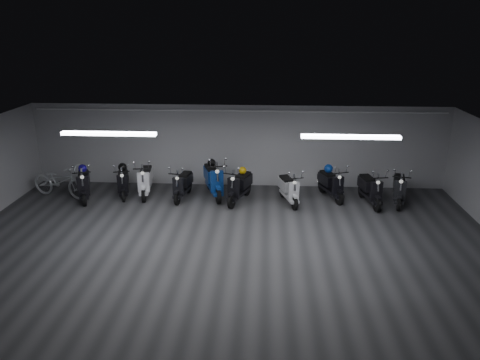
# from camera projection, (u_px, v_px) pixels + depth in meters

# --- Properties ---
(floor) EXTENTS (14.00, 10.00, 0.01)m
(floor) POSITION_uv_depth(u_px,v_px,m) (226.00, 254.00, 11.16)
(floor) COLOR #323234
(floor) RESTS_ON ground
(ceiling) EXTENTS (14.00, 10.00, 0.01)m
(ceiling) POSITION_uv_depth(u_px,v_px,m) (224.00, 143.00, 10.24)
(ceiling) COLOR slate
(ceiling) RESTS_ON ground
(back_wall) EXTENTS (14.00, 0.01, 2.80)m
(back_wall) POSITION_uv_depth(u_px,v_px,m) (238.00, 146.00, 15.42)
(back_wall) COLOR #A2A2A5
(back_wall) RESTS_ON ground
(front_wall) EXTENTS (14.00, 0.01, 2.80)m
(front_wall) POSITION_uv_depth(u_px,v_px,m) (192.00, 341.00, 5.98)
(front_wall) COLOR #A2A2A5
(front_wall) RESTS_ON ground
(fluor_strip_left) EXTENTS (2.40, 0.18, 0.08)m
(fluor_strip_left) POSITION_uv_depth(u_px,v_px,m) (109.00, 134.00, 11.36)
(fluor_strip_left) COLOR white
(fluor_strip_left) RESTS_ON ceiling
(fluor_strip_right) EXTENTS (2.40, 0.18, 0.08)m
(fluor_strip_right) POSITION_uv_depth(u_px,v_px,m) (351.00, 137.00, 11.04)
(fluor_strip_right) COLOR white
(fluor_strip_right) RESTS_ON ceiling
(conduit) EXTENTS (13.60, 0.05, 0.05)m
(conduit) POSITION_uv_depth(u_px,v_px,m) (238.00, 111.00, 14.94)
(conduit) COLOR white
(conduit) RESTS_ON back_wall
(scooter_0) EXTENTS (1.18, 1.90, 1.34)m
(scooter_0) POSITION_uv_depth(u_px,v_px,m) (83.00, 179.00, 14.37)
(scooter_0) COLOR black
(scooter_0) RESTS_ON floor
(scooter_1) EXTENTS (0.97, 1.75, 1.24)m
(scooter_1) POSITION_uv_depth(u_px,v_px,m) (123.00, 178.00, 14.68)
(scooter_1) COLOR black
(scooter_1) RESTS_ON floor
(scooter_2) EXTENTS (0.85, 1.90, 1.36)m
(scooter_2) POSITION_uv_depth(u_px,v_px,m) (145.00, 176.00, 14.70)
(scooter_2) COLOR silver
(scooter_2) RESTS_ON floor
(scooter_3) EXTENTS (0.80, 1.73, 1.24)m
(scooter_3) POSITION_uv_depth(u_px,v_px,m) (182.00, 180.00, 14.45)
(scooter_3) COLOR black
(scooter_3) RESTS_ON floor
(scooter_4) EXTENTS (1.27, 2.12, 1.49)m
(scooter_4) POSITION_uv_depth(u_px,v_px,m) (213.00, 174.00, 14.61)
(scooter_4) COLOR navy
(scooter_4) RESTS_ON floor
(scooter_5) EXTENTS (1.19, 1.91, 1.35)m
(scooter_5) POSITION_uv_depth(u_px,v_px,m) (239.00, 181.00, 14.18)
(scooter_5) COLOR black
(scooter_5) RESTS_ON floor
(scooter_6) EXTENTS (1.02, 1.76, 1.24)m
(scooter_6) POSITION_uv_depth(u_px,v_px,m) (289.00, 185.00, 14.05)
(scooter_6) COLOR silver
(scooter_6) RESTS_ON floor
(scooter_7) EXTENTS (1.13, 1.82, 1.28)m
(scooter_7) POSITION_uv_depth(u_px,v_px,m) (331.00, 179.00, 14.45)
(scooter_7) COLOR black
(scooter_7) RESTS_ON floor
(scooter_8) EXTENTS (0.89, 1.84, 1.31)m
(scooter_8) POSITION_uv_depth(u_px,v_px,m) (371.00, 184.00, 13.97)
(scooter_8) COLOR black
(scooter_8) RESTS_ON floor
(scooter_9) EXTENTS (0.97, 1.84, 1.31)m
(scooter_9) POSITION_uv_depth(u_px,v_px,m) (400.00, 184.00, 14.03)
(scooter_9) COLOR black
(scooter_9) RESTS_ON floor
(bicycle) EXTENTS (2.17, 1.29, 1.33)m
(bicycle) POSITION_uv_depth(u_px,v_px,m) (59.00, 177.00, 14.58)
(bicycle) COLOR silver
(bicycle) RESTS_ON floor
(helmet_0) EXTENTS (0.26, 0.26, 0.26)m
(helmet_0) POSITION_uv_depth(u_px,v_px,m) (211.00, 163.00, 14.76)
(helmet_0) COLOR black
(helmet_0) RESTS_ON scooter_4
(helmet_1) EXTENTS (0.28, 0.28, 0.28)m
(helmet_1) POSITION_uv_depth(u_px,v_px,m) (122.00, 167.00, 14.80)
(helmet_1) COLOR black
(helmet_1) RESTS_ON scooter_1
(helmet_2) EXTENTS (0.26, 0.26, 0.26)m
(helmet_2) POSITION_uv_depth(u_px,v_px,m) (83.00, 168.00, 14.50)
(helmet_2) COLOR #170B7E
(helmet_2) RESTS_ON scooter_0
(helmet_3) EXTENTS (0.28, 0.28, 0.28)m
(helmet_3) POSITION_uv_depth(u_px,v_px,m) (329.00, 169.00, 14.57)
(helmet_3) COLOR navy
(helmet_3) RESTS_ON scooter_7
(helmet_4) EXTENTS (0.25, 0.25, 0.25)m
(helmet_4) POSITION_uv_depth(u_px,v_px,m) (243.00, 170.00, 14.30)
(helmet_4) COLOR #BA8C0A
(helmet_4) RESTS_ON scooter_5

